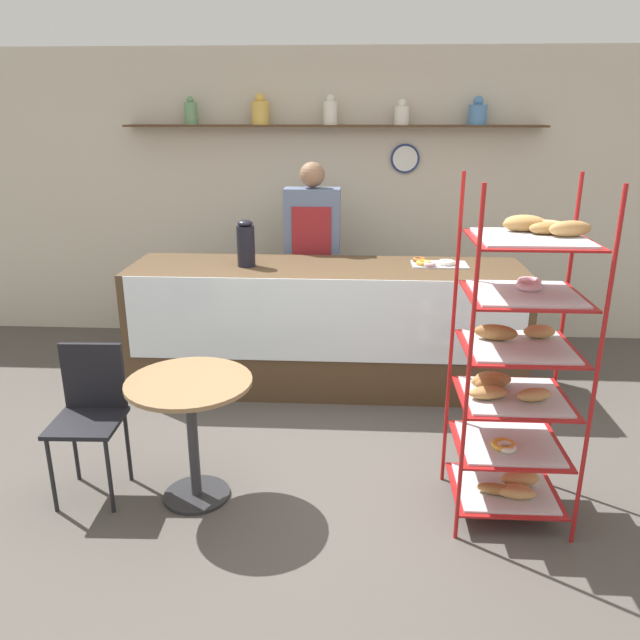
# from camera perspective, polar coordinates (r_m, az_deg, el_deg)

# --- Properties ---
(ground_plane) EXTENTS (14.00, 14.00, 0.00)m
(ground_plane) POSITION_cam_1_polar(r_m,az_deg,el_deg) (4.02, -0.40, -13.71)
(ground_plane) COLOR #4C4742
(back_wall) EXTENTS (10.00, 0.30, 2.70)m
(back_wall) POSITION_cam_1_polar(r_m,az_deg,el_deg) (6.07, 1.21, 11.20)
(back_wall) COLOR beige
(back_wall) RESTS_ON ground_plane
(display_counter) EXTENTS (3.08, 0.80, 1.00)m
(display_counter) POSITION_cam_1_polar(r_m,az_deg,el_deg) (5.02, 0.58, -0.58)
(display_counter) COLOR #4C3823
(display_counter) RESTS_ON ground_plane
(pastry_rack) EXTENTS (0.63, 0.57, 1.85)m
(pastry_rack) POSITION_cam_1_polar(r_m,az_deg,el_deg) (3.45, 17.54, -4.05)
(pastry_rack) COLOR #A51919
(pastry_rack) RESTS_ON ground_plane
(person_worker) EXTENTS (0.48, 0.23, 1.74)m
(person_worker) POSITION_cam_1_polar(r_m,az_deg,el_deg) (5.49, -0.69, 6.02)
(person_worker) COLOR #282833
(person_worker) RESTS_ON ground_plane
(cafe_table) EXTENTS (0.70, 0.70, 0.74)m
(cafe_table) POSITION_cam_1_polar(r_m,az_deg,el_deg) (3.59, -11.73, -8.11)
(cafe_table) COLOR #262628
(cafe_table) RESTS_ON ground_plane
(cafe_chair) EXTENTS (0.39, 0.39, 0.89)m
(cafe_chair) POSITION_cam_1_polar(r_m,az_deg,el_deg) (3.84, -20.25, -7.24)
(cafe_chair) COLOR black
(cafe_chair) RESTS_ON ground_plane
(coffee_carafe) EXTENTS (0.14, 0.14, 0.36)m
(coffee_carafe) POSITION_cam_1_polar(r_m,az_deg,el_deg) (4.88, -6.80, 6.94)
(coffee_carafe) COLOR black
(coffee_carafe) RESTS_ON display_counter
(donut_tray_counter) EXTENTS (0.43, 0.25, 0.05)m
(donut_tray_counter) POSITION_cam_1_polar(r_m,az_deg,el_deg) (4.98, 10.44, 5.14)
(donut_tray_counter) COLOR silver
(donut_tray_counter) RESTS_ON display_counter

